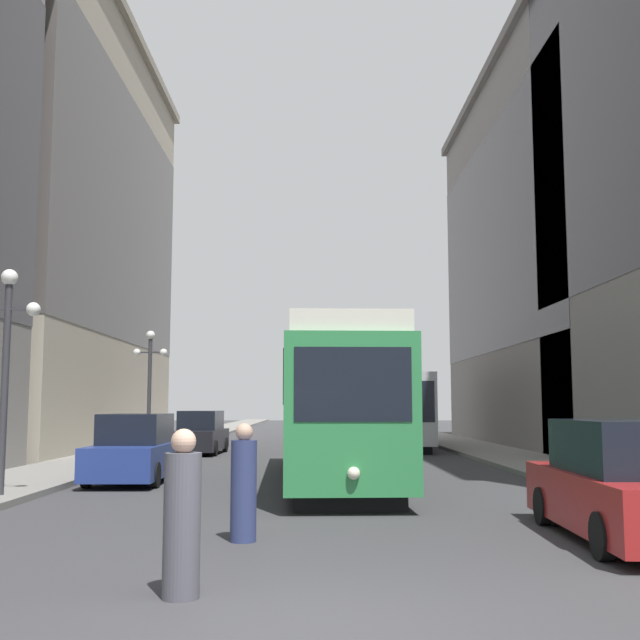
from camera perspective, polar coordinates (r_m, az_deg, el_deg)
ground_plane at (r=7.68m, az=-0.61°, el=-21.75°), size 200.00×200.00×0.00m
sidewalk_left at (r=48.05m, az=-9.78°, el=-8.59°), size 3.10×120.00×0.15m
sidewalk_right at (r=48.05m, az=8.66°, el=-8.61°), size 3.10×120.00×0.15m
streetcar at (r=21.59m, az=0.89°, el=-6.18°), size 3.05×14.43×3.89m
transit_bus at (r=38.07m, az=5.71°, el=-6.44°), size 3.02×11.59×3.45m
parked_car_left_near at (r=33.53m, az=-8.81°, el=-8.31°), size 2.02×4.62×1.82m
parked_car_left_mid at (r=21.58m, az=-13.49°, el=-9.34°), size 1.91×4.57×1.82m
parked_car_right_far at (r=12.87m, az=21.57°, el=-11.24°), size 2.03×5.04×1.82m
pedestrian_crossing_near at (r=12.04m, az=-5.66°, el=-12.10°), size 0.40×0.40×1.77m
pedestrian_crossing_far at (r=8.70m, az=-10.15°, el=-14.22°), size 0.40×0.40×1.79m
lamp_post_left_near at (r=18.13m, az=-22.13°, el=-1.59°), size 1.41×0.36×4.87m
lamp_post_left_far at (r=32.38m, az=-12.46°, el=-3.71°), size 1.41×0.36×4.95m
building_left_midblock at (r=41.65m, az=-21.95°, el=6.40°), size 12.49×23.67×21.17m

